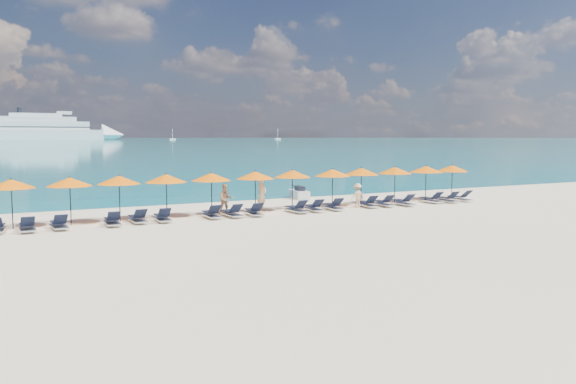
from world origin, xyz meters
name	(u,v)px	position (x,y,z in m)	size (l,w,h in m)	color
ground	(316,222)	(0.00, 0.00, 0.00)	(1400.00, 1400.00, 0.00)	beige
sea	(18,139)	(0.00, 660.00, 0.01)	(1600.00, 1300.00, 0.01)	#1FA9B2
cruise_ship	(56,130)	(30.11, 540.94, 9.08)	(125.68, 22.11, 34.90)	silver
sailboat_near	(173,139)	(125.46, 488.46, 1.07)	(5.70, 1.90, 10.46)	silver
sailboat_far	(278,139)	(235.61, 493.25, 1.14)	(6.07, 2.02, 11.12)	silver
jetski	(299,193)	(4.11, 9.51, 0.33)	(1.24, 2.37, 0.80)	silver
beachgoer_a	(262,194)	(-0.64, 4.96, 0.93)	(0.68, 0.44, 1.85)	#D9B084
beachgoer_b	(226,199)	(-2.77, 4.89, 0.79)	(0.77, 0.44, 1.58)	#D9B084
beachgoer_c	(357,196)	(4.86, 3.72, 0.71)	(0.91, 0.42, 1.41)	#D9B084
umbrella_0	(11,184)	(-13.02, 4.55, 2.02)	(2.10, 2.10, 2.28)	black
umbrella_1	(70,182)	(-10.58, 4.52, 2.02)	(2.10, 2.10, 2.28)	black
umbrella_2	(119,180)	(-8.33, 4.65, 2.02)	(2.10, 2.10, 2.28)	black
umbrella_3	(166,178)	(-6.02, 4.65, 2.02)	(2.10, 2.10, 2.28)	black
umbrella_4	(211,177)	(-3.67, 4.57, 2.02)	(2.10, 2.10, 2.28)	black
umbrella_5	(255,175)	(-1.14, 4.67, 2.02)	(2.10, 2.10, 2.28)	black
umbrella_6	(292,174)	(1.17, 4.78, 2.02)	(2.10, 2.10, 2.28)	black
umbrella_7	(333,173)	(3.65, 4.52, 2.02)	(2.10, 2.10, 2.28)	black
umbrella_8	(361,171)	(5.83, 4.79, 2.02)	(2.10, 2.10, 2.28)	black
umbrella_9	(395,170)	(8.21, 4.63, 2.02)	(2.10, 2.10, 2.28)	black
umbrella_10	(426,169)	(10.80, 4.80, 2.02)	(2.10, 2.10, 2.28)	black
umbrella_11	(452,168)	(12.95, 4.74, 2.02)	(2.10, 2.10, 2.28)	black
lounger_1	(27,226)	(-12.48, 3.34, 0.24)	(0.67, 1.72, 0.66)	silver
lounger_2	(59,224)	(-11.20, 3.40, 0.24)	(0.73, 1.74, 0.66)	silver
lounger_3	(112,221)	(-8.91, 3.35, 0.24)	(0.66, 1.72, 0.66)	silver
lounger_4	(138,218)	(-7.69, 3.63, 0.24)	(0.68, 1.72, 0.66)	silver
lounger_5	(162,217)	(-6.54, 3.51, 0.24)	(0.71, 1.73, 0.66)	silver
lounger_6	(212,214)	(-4.05, 3.52, 0.24)	(0.67, 1.72, 0.66)	silver
lounger_7	(232,213)	(-2.98, 3.43, 0.24)	(0.69, 1.72, 0.66)	silver
lounger_8	(254,211)	(-1.80, 3.35, 0.24)	(0.79, 1.75, 0.66)	silver
lounger_9	(296,209)	(0.69, 3.37, 0.24)	(0.68, 1.72, 0.66)	silver
lounger_10	(313,207)	(1.76, 3.39, 0.24)	(0.71, 1.73, 0.66)	silver
lounger_11	(333,206)	(3.04, 3.42, 0.24)	(0.76, 1.75, 0.66)	silver
lounger_12	(367,203)	(5.43, 3.55, 0.24)	(0.78, 1.75, 0.66)	silver
lounger_13	(383,203)	(6.50, 3.46, 0.24)	(0.68, 1.72, 0.66)	silver
lounger_14	(403,202)	(7.80, 3.27, 0.24)	(0.63, 1.71, 0.66)	silver
lounger_15	(431,199)	(10.19, 3.56, 0.24)	(0.69, 1.72, 0.66)	silver
lounger_16	(447,199)	(11.21, 3.25, 0.24)	(0.62, 1.70, 0.66)	silver
lounger_17	(460,198)	(12.43, 3.44, 0.24)	(0.77, 1.75, 0.66)	silver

